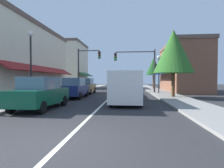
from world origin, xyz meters
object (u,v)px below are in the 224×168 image
parked_car_second_left (74,88)px  street_lamp_left_near (31,55)px  traffic_signal_mast_arm (140,63)px  street_lamp_right_mid (159,68)px  van_in_lane (126,87)px  traffic_signal_left_corner (86,64)px  parked_car_nearest_left (41,93)px  tree_right_near (173,51)px  parked_car_third_left (86,86)px  tree_right_far (154,66)px

parked_car_second_left → street_lamp_left_near: (-2.07, -3.29, 2.48)m
traffic_signal_mast_arm → street_lamp_right_mid: traffic_signal_mast_arm is taller
parked_car_second_left → street_lamp_right_mid: street_lamp_right_mid is taller
van_in_lane → traffic_signal_mast_arm: size_ratio=1.00×
parked_car_second_left → traffic_signal_left_corner: 7.81m
parked_car_nearest_left → tree_right_near: size_ratio=0.68×
parked_car_third_left → parked_car_nearest_left: bearing=-90.6°
van_in_lane → parked_car_third_left: bearing=122.6°
parked_car_nearest_left → tree_right_near: bearing=37.7°
traffic_signal_left_corner → street_lamp_left_near: bearing=-97.0°
street_lamp_right_mid → tree_right_near: size_ratio=0.70×
parked_car_third_left → traffic_signal_left_corner: traffic_signal_left_corner is taller
parked_car_second_left → tree_right_far: tree_right_far is taller
van_in_lane → tree_right_far: 18.66m
van_in_lane → parked_car_nearest_left: bearing=-148.1°
street_lamp_left_near → tree_right_near: 11.52m
street_lamp_left_near → street_lamp_right_mid: 12.78m
traffic_signal_mast_arm → traffic_signal_left_corner: traffic_signal_left_corner is taller
parked_car_third_left → tree_right_far: tree_right_far is taller
parked_car_second_left → street_lamp_right_mid: bearing=28.2°
traffic_signal_mast_arm → street_lamp_right_mid: bearing=-43.7°
street_lamp_right_mid → traffic_signal_left_corner: bearing=162.8°
tree_right_near → tree_right_far: bearing=88.8°
street_lamp_left_near → tree_right_far: (11.01, 18.28, 0.47)m
street_lamp_left_near → van_in_lane: bearing=2.9°
parked_car_second_left → van_in_lane: size_ratio=0.79×
van_in_lane → traffic_signal_left_corner: traffic_signal_left_corner is taller
van_in_lane → parked_car_second_left: bearing=148.1°
street_lamp_right_mid → tree_right_far: 10.55m
van_in_lane → traffic_signal_left_corner: bearing=118.6°
parked_car_third_left → traffic_signal_mast_arm: traffic_signal_mast_arm is taller
van_in_lane → street_lamp_left_near: bearing=-176.2°
street_lamp_right_mid → tree_right_near: bearing=-80.3°
tree_right_near → van_in_lane: bearing=-136.9°
traffic_signal_mast_arm → parked_car_nearest_left: bearing=-117.0°
van_in_lane → tree_right_near: bearing=44.1°
parked_car_second_left → tree_right_far: size_ratio=0.78×
parked_car_second_left → street_lamp_right_mid: size_ratio=0.97×
traffic_signal_left_corner → street_lamp_right_mid: traffic_signal_left_corner is taller
parked_car_third_left → street_lamp_right_mid: street_lamp_right_mid is taller
traffic_signal_mast_arm → street_lamp_right_mid: size_ratio=1.23×
traffic_signal_mast_arm → tree_right_far: size_ratio=0.98×
parked_car_second_left → parked_car_third_left: bearing=91.0°
traffic_signal_mast_arm → street_lamp_left_near: traffic_signal_mast_arm is taller
parked_car_third_left → street_lamp_left_near: (-1.89, -8.05, 2.48)m
parked_car_second_left → van_in_lane: (4.58, -2.95, 0.27)m
parked_car_nearest_left → van_in_lane: bearing=31.5°
parked_car_second_left → tree_right_far: (8.94, 14.99, 2.96)m
parked_car_second_left → street_lamp_right_mid: (8.03, 4.52, 2.03)m
tree_right_far → parked_car_third_left: bearing=-131.7°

